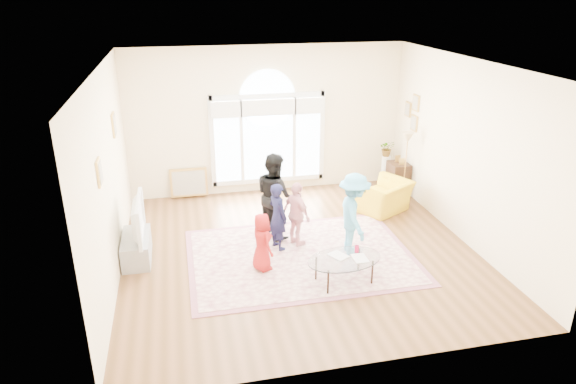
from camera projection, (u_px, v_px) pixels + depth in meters
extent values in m
plane|color=#54371A|center=(299.00, 251.00, 8.99)|extent=(6.00, 6.00, 0.00)
plane|color=beige|center=(267.00, 121.00, 11.11)|extent=(6.00, 0.00, 6.00)
plane|color=beige|center=(364.00, 249.00, 5.67)|extent=(6.00, 0.00, 6.00)
plane|color=beige|center=(109.00, 178.00, 7.79)|extent=(0.00, 6.00, 6.00)
plane|color=beige|center=(466.00, 152.00, 8.99)|extent=(0.00, 6.00, 6.00)
plane|color=white|center=(301.00, 64.00, 7.80)|extent=(6.00, 6.00, 0.00)
cube|color=white|center=(269.00, 180.00, 11.58)|extent=(2.50, 0.08, 0.10)
cube|color=white|center=(267.00, 96.00, 10.87)|extent=(2.50, 0.08, 0.10)
cube|color=white|center=(212.00, 142.00, 10.98)|extent=(0.10, 0.08, 2.00)
cube|color=white|center=(322.00, 136.00, 11.47)|extent=(0.10, 0.08, 2.00)
cube|color=#C6E2FF|center=(227.00, 141.00, 11.05)|extent=(0.55, 0.02, 1.80)
cube|color=#C6E2FF|center=(308.00, 137.00, 11.40)|extent=(0.55, 0.02, 1.80)
cube|color=#C6E2FF|center=(268.00, 139.00, 11.22)|extent=(1.10, 0.02, 1.80)
cylinder|color=#C6E2FF|center=(267.00, 98.00, 10.89)|extent=(1.20, 0.02, 1.20)
cube|color=white|center=(242.00, 141.00, 11.10)|extent=(0.07, 0.04, 1.80)
cube|color=white|center=(294.00, 138.00, 11.33)|extent=(0.07, 0.04, 1.80)
cube|color=white|center=(226.00, 109.00, 10.70)|extent=(0.65, 0.12, 0.35)
cube|color=white|center=(268.00, 107.00, 10.88)|extent=(1.20, 0.12, 0.35)
cube|color=white|center=(309.00, 105.00, 11.06)|extent=(0.65, 0.12, 0.35)
cube|color=tan|center=(114.00, 125.00, 8.79)|extent=(0.03, 0.34, 0.40)
cube|color=#ADA38E|center=(115.00, 125.00, 8.79)|extent=(0.01, 0.28, 0.34)
cube|color=tan|center=(99.00, 172.00, 6.83)|extent=(0.03, 0.30, 0.36)
cube|color=#ADA38E|center=(101.00, 172.00, 6.84)|extent=(0.01, 0.24, 0.30)
cube|color=tan|center=(416.00, 103.00, 10.67)|extent=(0.03, 0.28, 0.34)
cube|color=#ADA38E|center=(415.00, 103.00, 10.67)|extent=(0.01, 0.22, 0.28)
cube|color=tan|center=(414.00, 123.00, 10.83)|extent=(0.03, 0.28, 0.34)
cube|color=#ADA38E|center=(413.00, 123.00, 10.83)|extent=(0.01, 0.22, 0.28)
cube|color=tan|center=(408.00, 109.00, 11.07)|extent=(0.03, 0.26, 0.32)
cube|color=#ADA38E|center=(407.00, 109.00, 11.07)|extent=(0.01, 0.20, 0.26)
cube|color=beige|center=(301.00, 256.00, 8.78)|extent=(3.60, 2.60, 0.02)
cube|color=#8F5261|center=(301.00, 256.00, 8.78)|extent=(3.80, 2.80, 0.01)
cube|color=gray|center=(137.00, 248.00, 8.63)|extent=(0.45, 1.00, 0.42)
imported|color=black|center=(133.00, 219.00, 8.43)|extent=(0.15, 1.15, 0.66)
cube|color=#4FB3D3|center=(139.00, 218.00, 8.45)|extent=(0.02, 0.94, 0.54)
ellipsoid|color=silver|center=(344.00, 259.00, 7.87)|extent=(1.29, 0.94, 0.02)
cylinder|color=black|center=(358.00, 260.00, 8.27)|extent=(0.03, 0.03, 0.40)
cylinder|color=black|center=(316.00, 269.00, 8.01)|extent=(0.03, 0.03, 0.40)
cylinder|color=black|center=(372.00, 273.00, 7.90)|extent=(0.03, 0.03, 0.40)
cylinder|color=black|center=(328.00, 283.00, 7.64)|extent=(0.03, 0.03, 0.40)
imported|color=#B2A58C|center=(333.00, 258.00, 7.86)|extent=(0.33, 0.36, 0.03)
imported|color=#B2A58C|center=(353.00, 259.00, 7.83)|extent=(0.22, 0.29, 0.02)
cylinder|color=#B91440|center=(357.00, 249.00, 8.03)|extent=(0.07, 0.07, 0.12)
imported|color=gold|center=(383.00, 196.00, 10.46)|extent=(1.29, 1.25, 0.65)
cube|color=black|center=(398.00, 178.00, 11.39)|extent=(0.40, 0.50, 0.70)
cylinder|color=black|center=(402.00, 200.00, 11.11)|extent=(0.20, 0.20, 0.02)
cylinder|color=#B6863F|center=(405.00, 171.00, 10.86)|extent=(0.02, 0.02, 1.35)
cone|color=#CCB284|center=(408.00, 138.00, 10.59)|extent=(0.25, 0.25, 0.22)
cylinder|color=white|center=(385.00, 170.00, 11.85)|extent=(0.20, 0.20, 0.70)
imported|color=#33722D|center=(387.00, 148.00, 11.65)|extent=(0.39, 0.36, 0.37)
cube|color=tan|center=(190.00, 197.00, 11.26)|extent=(0.80, 0.14, 0.62)
imported|color=maroon|center=(262.00, 242.00, 8.20)|extent=(0.45, 0.55, 0.97)
imported|color=#141534|center=(278.00, 216.00, 8.83)|extent=(0.43, 0.52, 1.20)
imported|color=black|center=(274.00, 195.00, 9.27)|extent=(0.81, 0.91, 1.56)
imported|color=#F5A7AD|center=(297.00, 214.00, 8.96)|extent=(0.54, 0.74, 1.17)
imported|color=#4BA1C7|center=(354.00, 215.00, 8.60)|extent=(0.61, 0.97, 1.45)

